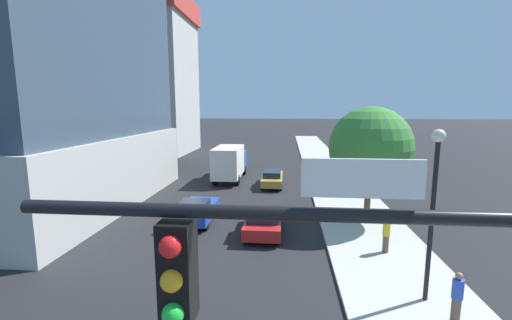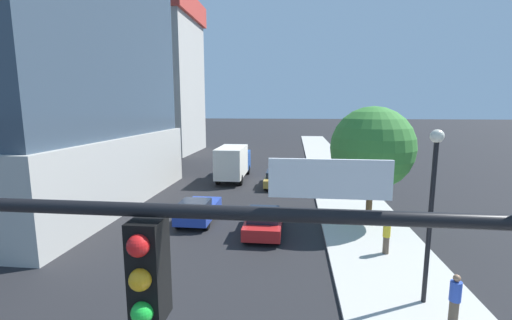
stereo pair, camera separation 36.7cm
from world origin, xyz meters
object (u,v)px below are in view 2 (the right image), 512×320
object	(u,v)px
car_gold	(275,178)
pedestrian_yellow_shirt	(386,236)
street_tree	(372,148)
construction_building	(145,69)
pedestrian_blue_shirt	(455,300)
street_lamp	(432,193)
car_red	(264,221)
box_truck	(233,161)
car_blue	(198,210)

from	to	relation	value
car_gold	pedestrian_yellow_shirt	distance (m)	14.80
street_tree	car_gold	world-z (taller)	street_tree
construction_building	street_tree	xyz separation A→B (m)	(26.97, -30.02, -8.03)
construction_building	pedestrian_blue_shirt	size ratio (longest dim) A/B	18.61
street_tree	pedestrian_blue_shirt	world-z (taller)	street_tree
street_lamp	car_red	bearing A→B (deg)	135.30
car_red	box_truck	bearing A→B (deg)	107.06
construction_building	pedestrian_blue_shirt	bearing A→B (deg)	-55.29
street_lamp	street_tree	size ratio (longest dim) A/B	0.89
construction_building	pedestrian_yellow_shirt	xyz separation A→B (m)	(26.81, -34.53, -11.60)
street_tree	car_gold	size ratio (longest dim) A/B	1.43
pedestrian_blue_shirt	car_red	bearing A→B (deg)	131.86
car_blue	construction_building	bearing A→B (deg)	118.53
car_blue	car_red	bearing A→B (deg)	-19.66
pedestrian_blue_shirt	car_blue	bearing A→B (deg)	140.50
car_red	pedestrian_yellow_shirt	world-z (taller)	pedestrian_yellow_shirt
pedestrian_yellow_shirt	box_truck	bearing A→B (deg)	122.67
construction_building	car_gold	distance (m)	31.90
street_lamp	car_gold	bearing A→B (deg)	109.44
street_tree	car_blue	distance (m)	10.90
car_blue	pedestrian_blue_shirt	world-z (taller)	pedestrian_blue_shirt
street_lamp	car_gold	world-z (taller)	street_lamp
street_lamp	box_truck	world-z (taller)	street_lamp
car_red	box_truck	world-z (taller)	box_truck
car_gold	pedestrian_blue_shirt	size ratio (longest dim) A/B	2.83
street_lamp	pedestrian_yellow_shirt	world-z (taller)	street_lamp
box_truck	construction_building	bearing A→B (deg)	131.61
pedestrian_yellow_shirt	pedestrian_blue_shirt	size ratio (longest dim) A/B	0.99
box_truck	pedestrian_blue_shirt	xyz separation A→B (m)	(10.73, -20.81, -0.78)
car_blue	car_gold	size ratio (longest dim) A/B	0.86
street_tree	pedestrian_yellow_shirt	distance (m)	5.75
street_lamp	box_truck	bearing A→B (deg)	117.78
car_gold	pedestrian_yellow_shirt	size ratio (longest dim) A/B	2.87
car_blue	pedestrian_blue_shirt	bearing A→B (deg)	-39.50
car_gold	box_truck	distance (m)	4.74
street_tree	pedestrian_yellow_shirt	bearing A→B (deg)	-92.02
car_gold	pedestrian_yellow_shirt	bearing A→B (deg)	-66.52
street_tree	pedestrian_blue_shirt	bearing A→B (deg)	-86.80
car_gold	car_blue	bearing A→B (deg)	-112.61
construction_building	box_truck	bearing A→B (deg)	-48.39
car_blue	car_gold	distance (m)	10.74
car_blue	box_truck	world-z (taller)	box_truck
pedestrian_blue_shirt	street_lamp	bearing A→B (deg)	108.57
construction_building	car_red	world-z (taller)	construction_building
street_tree	pedestrian_blue_shirt	xyz separation A→B (m)	(0.54, -9.70, -3.55)
car_gold	street_tree	bearing A→B (deg)	-56.23
car_gold	construction_building	bearing A→B (deg)	134.94
construction_building	car_blue	distance (m)	37.08
street_lamp	car_blue	world-z (taller)	street_lamp
street_tree	box_truck	size ratio (longest dim) A/B	0.95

